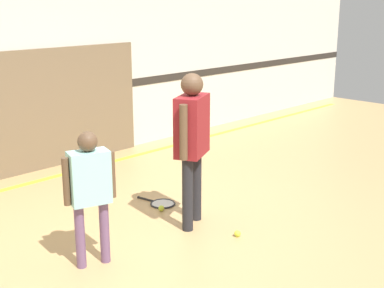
% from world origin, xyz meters
% --- Properties ---
extents(ground_plane, '(16.00, 16.00, 0.00)m').
position_xyz_m(ground_plane, '(0.00, 0.00, 0.00)').
color(ground_plane, tan).
extents(wall_back, '(16.00, 0.07, 3.20)m').
position_xyz_m(wall_back, '(0.00, 3.07, 1.60)').
color(wall_back, silver).
rests_on(wall_back, ground_plane).
extents(wall_panel, '(3.21, 0.05, 1.66)m').
position_xyz_m(wall_panel, '(0.15, 3.02, 0.83)').
color(wall_panel, '#756047').
rests_on(wall_panel, ground_plane).
extents(floor_stripe, '(14.40, 0.10, 0.01)m').
position_xyz_m(floor_stripe, '(0.00, 2.60, 0.00)').
color(floor_stripe, yellow).
rests_on(floor_stripe, ground_plane).
extents(person_instructor, '(0.55, 0.42, 1.60)m').
position_xyz_m(person_instructor, '(0.25, 0.20, 0.99)').
color(person_instructor, '#232328').
rests_on(person_instructor, ground_plane).
extents(person_student_left, '(0.45, 0.28, 1.22)m').
position_xyz_m(person_student_left, '(-0.99, 0.21, 0.76)').
color(person_student_left, '#6B4C70').
rests_on(person_student_left, ground_plane).
extents(racket_spare_on_floor, '(0.34, 0.55, 0.03)m').
position_xyz_m(racket_spare_on_floor, '(0.41, 0.85, 0.01)').
color(racket_spare_on_floor, '#28282D').
rests_on(racket_spare_on_floor, ground_plane).
extents(tennis_ball_near_instructor, '(0.07, 0.07, 0.07)m').
position_xyz_m(tennis_ball_near_instructor, '(0.35, -0.34, 0.03)').
color(tennis_ball_near_instructor, '#CCE038').
rests_on(tennis_ball_near_instructor, ground_plane).
extents(tennis_ball_by_spare_racket, '(0.07, 0.07, 0.07)m').
position_xyz_m(tennis_ball_by_spare_racket, '(0.27, 0.70, 0.03)').
color(tennis_ball_by_spare_racket, '#CCE038').
rests_on(tennis_ball_by_spare_racket, ground_plane).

